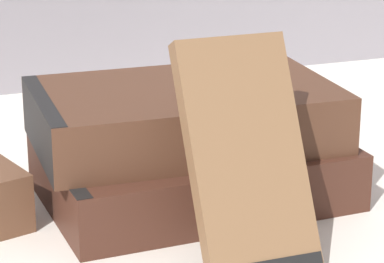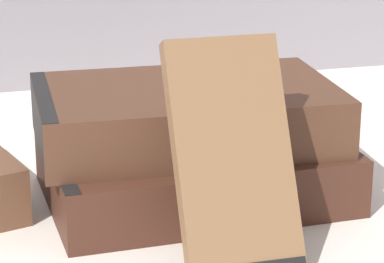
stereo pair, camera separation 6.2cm
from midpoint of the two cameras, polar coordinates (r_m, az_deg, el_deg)
name	(u,v)px [view 1 (the left image)]	position (r m, az deg, el deg)	size (l,w,h in m)	color
ground_plane	(154,218)	(0.72, -4.85, -5.46)	(3.00, 3.00, 0.00)	silver
book_flat_bottom	(187,171)	(0.75, -2.67, -2.55)	(0.25, 0.17, 0.05)	#422319
book_flat_top	(178,115)	(0.74, -3.28, 0.98)	(0.25, 0.16, 0.05)	#4C2D1E
book_leaning_front	(247,164)	(0.63, 0.65, -2.10)	(0.08, 0.09, 0.16)	brown
pocket_watch	(248,83)	(0.74, 1.11, 3.05)	(0.05, 0.05, 0.01)	silver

